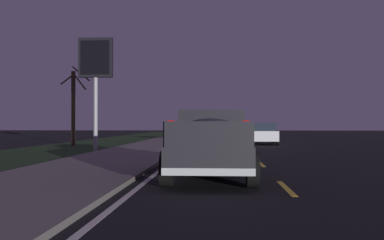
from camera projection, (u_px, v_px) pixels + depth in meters
ground at (244, 148)px, 27.23m from camera, size 144.00×144.00×0.00m
sidewalk_shoulder at (152, 147)px, 27.58m from camera, size 108.00×4.00×0.12m
grass_verge at (73, 147)px, 27.88m from camera, size 108.00×6.00×0.01m
lane_markings at (205, 146)px, 29.94m from camera, size 108.78×3.54×0.01m
pickup_truck at (211, 142)px, 12.17m from camera, size 5.43×2.30×1.87m
sedan_black at (216, 132)px, 36.55m from camera, size 4.44×2.09×1.54m
sedan_white at (263, 133)px, 31.87m from camera, size 4.41×2.03×1.54m
gas_price_sign at (96, 66)px, 24.46m from camera, size 0.27×1.90×6.23m
bare_tree_far at (74, 106)px, 29.53m from camera, size 0.82×1.95×5.33m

